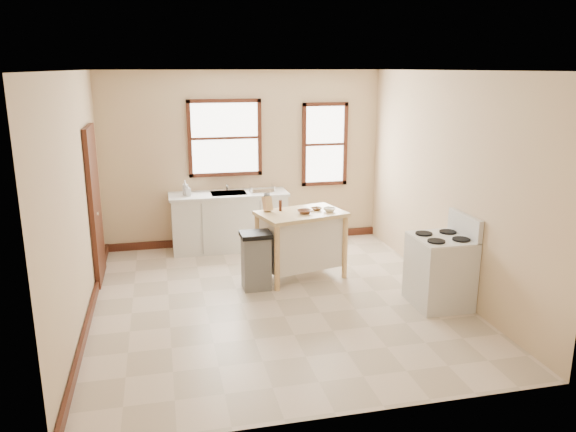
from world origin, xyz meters
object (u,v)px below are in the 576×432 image
object	(u,v)px
soap_bottle_a	(185,188)
dish_rack	(262,189)
knife_block	(267,204)
bowl_b	(316,209)
soap_bottle_b	(188,190)
bowl_c	(330,210)
kitchen_island	(301,245)
gas_stove	(440,261)
pepper_grinder	(280,206)
trash_bin	(256,261)
bowl_a	(305,212)

from	to	relation	value
soap_bottle_a	dish_rack	xyz separation A→B (m)	(1.19, -0.04, -0.07)
knife_block	bowl_b	bearing A→B (deg)	-26.01
soap_bottle_b	bowl_c	bearing A→B (deg)	-45.32
soap_bottle_b	knife_block	size ratio (longest dim) A/B	0.89
soap_bottle_b	kitchen_island	bearing A→B (deg)	-51.10
dish_rack	gas_stove	size ratio (longest dim) A/B	0.34
pepper_grinder	trash_bin	xyz separation A→B (m)	(-0.42, -0.42, -0.62)
pepper_grinder	gas_stove	xyz separation A→B (m)	(1.67, -1.43, -0.44)
dish_rack	kitchen_island	xyz separation A→B (m)	(0.28, -1.42, -0.50)
bowl_b	pepper_grinder	bearing A→B (deg)	172.52
soap_bottle_b	dish_rack	xyz separation A→B (m)	(1.16, 0.01, -0.04)
soap_bottle_a	bowl_a	size ratio (longest dim) A/B	1.20
soap_bottle_a	bowl_b	distance (m)	2.21
bowl_b	trash_bin	xyz separation A→B (m)	(-0.91, -0.36, -0.56)
soap_bottle_a	bowl_a	world-z (taller)	soap_bottle_a
trash_bin	bowl_c	bearing A→B (deg)	11.57
bowl_a	gas_stove	bearing A→B (deg)	-41.67
bowl_a	dish_rack	bearing A→B (deg)	101.86
pepper_grinder	bowl_b	bearing A→B (deg)	-7.48
gas_stove	knife_block	bearing A→B (deg)	142.03
soap_bottle_a	soap_bottle_b	world-z (taller)	soap_bottle_a
bowl_a	bowl_b	world-z (taller)	bowl_a
kitchen_island	pepper_grinder	xyz separation A→B (m)	(-0.26, 0.13, 0.54)
bowl_a	gas_stove	world-z (taller)	gas_stove
dish_rack	pepper_grinder	distance (m)	1.29
bowl_a	trash_bin	bearing A→B (deg)	-162.94
soap_bottle_b	bowl_c	distance (m)	2.34
dish_rack	bowl_b	distance (m)	1.45
kitchen_island	bowl_b	size ratio (longest dim) A/B	7.85
pepper_grinder	dish_rack	bearing A→B (deg)	90.96
soap_bottle_a	soap_bottle_b	xyz separation A→B (m)	(0.04, -0.05, -0.03)
dish_rack	bowl_a	xyz separation A→B (m)	(0.31, -1.49, -0.01)
bowl_b	gas_stove	xyz separation A→B (m)	(1.18, -1.37, -0.38)
pepper_grinder	bowl_a	world-z (taller)	pepper_grinder
kitchen_island	knife_block	xyz separation A→B (m)	(-0.44, 0.14, 0.57)
kitchen_island	soap_bottle_b	bearing A→B (deg)	121.72
trash_bin	soap_bottle_a	bearing A→B (deg)	113.32
trash_bin	bowl_b	bearing A→B (deg)	20.16
soap_bottle_a	gas_stove	world-z (taller)	soap_bottle_a
soap_bottle_a	bowl_c	bearing A→B (deg)	-34.89
bowl_c	trash_bin	size ratio (longest dim) A/B	0.21
dish_rack	pepper_grinder	xyz separation A→B (m)	(0.02, -1.29, 0.04)
dish_rack	trash_bin	xyz separation A→B (m)	(-0.40, -1.71, -0.58)
knife_block	pepper_grinder	size ratio (longest dim) A/B	1.33
soap_bottle_b	bowl_a	xyz separation A→B (m)	(1.47, -1.48, -0.06)
pepper_grinder	bowl_c	bearing A→B (deg)	-15.63
soap_bottle_a	bowl_a	distance (m)	2.15
gas_stove	dish_rack	bearing A→B (deg)	121.93
knife_block	bowl_a	xyz separation A→B (m)	(0.47, -0.21, -0.08)
dish_rack	kitchen_island	size ratio (longest dim) A/B	0.33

